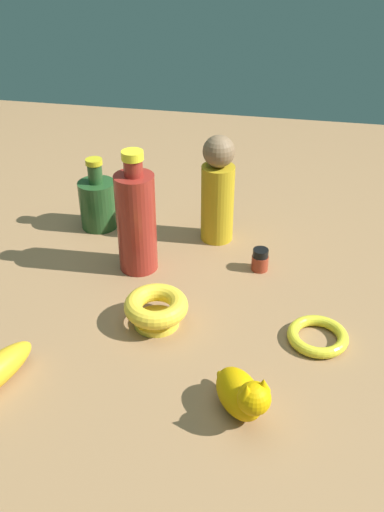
# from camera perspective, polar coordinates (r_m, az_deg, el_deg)

# --- Properties ---
(ground) EXTENTS (2.00, 2.00, 0.00)m
(ground) POSITION_cam_1_polar(r_m,az_deg,el_deg) (1.02, 0.00, -4.16)
(ground) COLOR #936D47
(nail_polish_jar) EXTENTS (0.03, 0.03, 0.04)m
(nail_polish_jar) POSITION_cam_1_polar(r_m,az_deg,el_deg) (1.09, 6.87, -0.37)
(nail_polish_jar) COLOR maroon
(nail_polish_jar) RESTS_ON ground
(person_figure_adult) EXTENTS (0.08, 0.08, 0.23)m
(person_figure_adult) POSITION_cam_1_polar(r_m,az_deg,el_deg) (1.14, 2.61, 6.59)
(person_figure_adult) COLOR #B59318
(person_figure_adult) RESTS_ON ground
(bowl) EXTENTS (0.11, 0.11, 0.05)m
(bowl) POSITION_cam_1_polar(r_m,az_deg,el_deg) (0.94, -3.63, -5.25)
(bowl) COLOR yellow
(bowl) RESTS_ON ground
(bottle_tall) EXTENTS (0.07, 0.07, 0.24)m
(bottle_tall) POSITION_cam_1_polar(r_m,az_deg,el_deg) (1.05, -5.62, 3.59)
(bottle_tall) COLOR maroon
(bottle_tall) RESTS_ON ground
(bangle) EXTENTS (0.10, 0.10, 0.02)m
(bangle) POSITION_cam_1_polar(r_m,az_deg,el_deg) (0.95, 12.53, -7.88)
(bangle) COLOR yellow
(bangle) RESTS_ON ground
(cat_figurine) EXTENTS (0.11, 0.10, 0.09)m
(cat_figurine) POSITION_cam_1_polar(r_m,az_deg,el_deg) (0.80, 5.09, -13.67)
(cat_figurine) COLOR #D69D04
(cat_figurine) RESTS_ON ground
(bottle_short) EXTENTS (0.08, 0.08, 0.16)m
(bottle_short) POSITION_cam_1_polar(r_m,az_deg,el_deg) (1.23, -9.45, 5.38)
(bottle_short) COLOR #224820
(bottle_short) RESTS_ON ground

